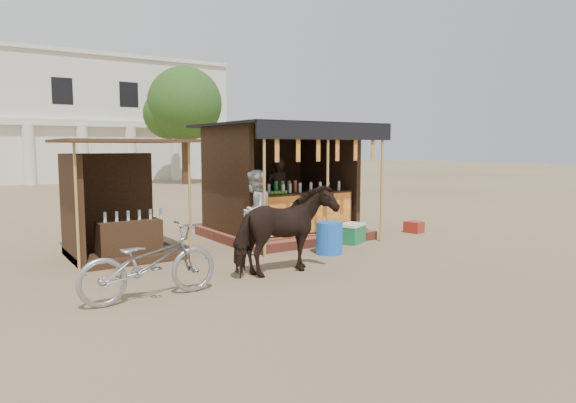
% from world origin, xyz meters
% --- Properties ---
extents(ground, '(120.00, 120.00, 0.00)m').
position_xyz_m(ground, '(0.00, 0.00, 0.00)').
color(ground, '#846B4C').
rests_on(ground, ground).
extents(main_stall, '(3.60, 3.61, 2.78)m').
position_xyz_m(main_stall, '(1.00, 3.36, 1.03)').
color(main_stall, '#984331').
rests_on(main_stall, ground).
extents(secondary_stall, '(2.40, 2.40, 2.38)m').
position_xyz_m(secondary_stall, '(-3.17, 3.24, 0.85)').
color(secondary_stall, '#392414').
rests_on(secondary_stall, ground).
extents(cow, '(1.91, 0.96, 1.57)m').
position_xyz_m(cow, '(-1.02, 0.13, 0.79)').
color(cow, black).
rests_on(cow, ground).
extents(motorbike, '(2.10, 0.80, 1.09)m').
position_xyz_m(motorbike, '(-3.49, -0.01, 0.54)').
color(motorbike, '#94939B').
rests_on(motorbike, ground).
extents(bystander, '(1.08, 1.04, 1.76)m').
position_xyz_m(bystander, '(-0.57, 2.00, 0.88)').
color(bystander, beige).
rests_on(bystander, ground).
extents(blue_barrel, '(0.67, 0.67, 0.67)m').
position_xyz_m(blue_barrel, '(0.69, 1.08, 0.34)').
color(blue_barrel, blue).
rests_on(blue_barrel, ground).
extents(red_crate, '(0.44, 0.49, 0.29)m').
position_xyz_m(red_crate, '(4.21, 2.00, 0.15)').
color(red_crate, maroon).
rests_on(red_crate, ground).
extents(cooler, '(0.77, 0.67, 0.46)m').
position_xyz_m(cooler, '(1.88, 1.75, 0.23)').
color(cooler, '#1A7540').
rests_on(cooler, ground).
extents(background_building, '(26.00, 7.45, 8.18)m').
position_xyz_m(background_building, '(-2.00, 29.94, 3.98)').
color(background_building, silver).
rests_on(background_building, ground).
extents(tree, '(4.50, 4.40, 7.00)m').
position_xyz_m(tree, '(5.81, 22.14, 4.63)').
color(tree, '#382314').
rests_on(tree, ground).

